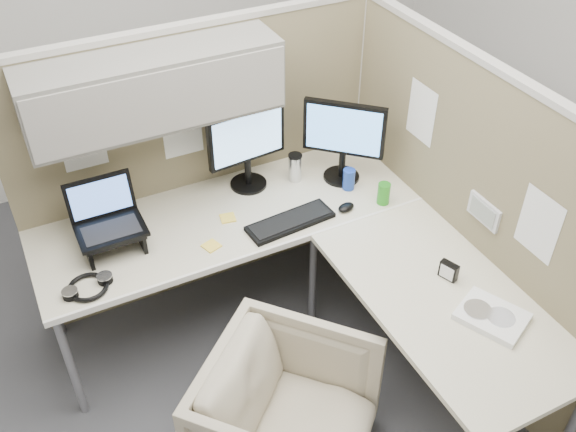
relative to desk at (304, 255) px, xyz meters
name	(u,v)px	position (x,y,z in m)	size (l,w,h in m)	color
ground	(292,370)	(-0.12, -0.13, -0.69)	(4.50, 4.50, 0.00)	#3B3C41
partition_back	(182,132)	(-0.34, 0.70, 0.41)	(2.00, 0.36, 1.63)	#817454
partition_right	(459,212)	(0.78, -0.19, 0.13)	(0.07, 2.03, 1.63)	#817454
desk	(304,255)	(0.00, 0.00, 0.00)	(2.00, 1.98, 0.73)	beige
office_chair	(288,413)	(-0.37, -0.57, -0.33)	(0.69, 0.65, 0.71)	#BBAE95
monitor_left	(247,142)	(-0.03, 0.60, 0.32)	(0.44, 0.20, 0.47)	black
monitor_right	(344,135)	(0.46, 0.43, 0.32)	(0.35, 0.32, 0.47)	black
laptop_station	(109,225)	(-0.82, 0.43, 0.17)	(0.32, 0.27, 0.33)	black
keyboard	(290,222)	(0.02, 0.20, 0.05)	(0.46, 0.15, 0.02)	black
mouse	(346,207)	(0.34, 0.17, 0.06)	(0.10, 0.06, 0.03)	black
travel_mug	(295,167)	(0.22, 0.53, 0.12)	(0.08, 0.08, 0.16)	silver
soda_can_green	(384,193)	(0.54, 0.14, 0.10)	(0.07, 0.07, 0.12)	#268C1E
soda_can_silver	(349,179)	(0.45, 0.33, 0.10)	(0.07, 0.07, 0.12)	#1E3FA5
sticky_note_a	(211,246)	(-0.40, 0.21, 0.05)	(0.08, 0.08, 0.01)	yellow
sticky_note_d	(228,218)	(-0.24, 0.38, 0.05)	(0.08, 0.08, 0.01)	yellow
sticky_note_b	(262,233)	(-0.14, 0.19, 0.05)	(0.08, 0.08, 0.01)	yellow
headphones	(88,287)	(-1.00, 0.19, 0.06)	(0.23, 0.21, 0.03)	black
paper_stack	(492,316)	(0.51, -0.77, 0.06)	(0.32, 0.34, 0.03)	white
desk_clock	(449,271)	(0.50, -0.48, 0.09)	(0.06, 0.09, 0.09)	black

